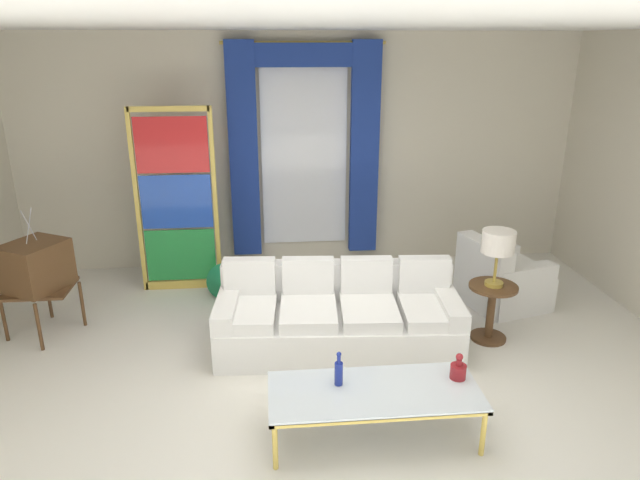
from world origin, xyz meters
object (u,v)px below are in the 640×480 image
object	(u,v)px
bottle_blue_decanter	(339,372)
round_side_table	(491,307)
stained_glass_divider	(177,205)
table_lamp_brass	(498,244)
bottle_crystal_tall	(458,370)
vintage_tv	(36,268)
couch_white_long	(338,317)
armchair_white	(500,281)
coffee_table	(374,394)
peacock_figurine	(225,284)

from	to	relation	value
bottle_blue_decanter	round_side_table	world-z (taller)	bottle_blue_decanter
stained_glass_divider	table_lamp_brass	distance (m)	3.63
bottle_crystal_tall	stained_glass_divider	bearing A→B (deg)	131.01
table_lamp_brass	vintage_tv	bearing A→B (deg)	172.93
couch_white_long	bottle_blue_decanter	distance (m)	1.34
bottle_blue_decanter	table_lamp_brass	distance (m)	2.19
stained_glass_divider	table_lamp_brass	xyz separation A→B (m)	(3.27, -1.58, -0.03)
armchair_white	round_side_table	distance (m)	0.88
couch_white_long	vintage_tv	distance (m)	3.07
coffee_table	bottle_crystal_tall	world-z (taller)	bottle_crystal_tall
bottle_crystal_tall	round_side_table	distance (m)	1.50
bottle_blue_decanter	round_side_table	size ratio (longest dim) A/B	0.47
bottle_blue_decanter	vintage_tv	size ratio (longest dim) A/B	0.21
bottle_blue_decanter	bottle_crystal_tall	xyz separation A→B (m)	(0.93, -0.00, -0.04)
stained_glass_divider	peacock_figurine	world-z (taller)	stained_glass_divider
armchair_white	bottle_blue_decanter	bearing A→B (deg)	-135.89
vintage_tv	peacock_figurine	size ratio (longest dim) A/B	2.24
armchair_white	couch_white_long	bearing A→B (deg)	-159.30
bottle_blue_decanter	peacock_figurine	bearing A→B (deg)	112.83
vintage_tv	table_lamp_brass	distance (m)	4.59
armchair_white	peacock_figurine	xyz separation A→B (m)	(-3.14, 0.38, -0.07)
peacock_figurine	bottle_blue_decanter	bearing A→B (deg)	-67.17
bottle_blue_decanter	coffee_table	bearing A→B (deg)	-21.09
bottle_crystal_tall	armchair_white	bearing A→B (deg)	59.99
bottle_crystal_tall	vintage_tv	distance (m)	4.20
armchair_white	round_side_table	world-z (taller)	armchair_white
bottle_crystal_tall	couch_white_long	bearing A→B (deg)	120.43
stained_glass_divider	armchair_white	bearing A→B (deg)	-12.38
armchair_white	stained_glass_divider	xyz separation A→B (m)	(-3.68, 0.81, 0.77)
table_lamp_brass	bottle_crystal_tall	bearing A→B (deg)	-121.21
armchair_white	table_lamp_brass	world-z (taller)	table_lamp_brass
coffee_table	peacock_figurine	xyz separation A→B (m)	(-1.28, 2.53, -0.16)
coffee_table	bottle_crystal_tall	bearing A→B (deg)	8.27
couch_white_long	bottle_blue_decanter	bearing A→B (deg)	-96.91
vintage_tv	armchair_white	xyz separation A→B (m)	(4.95, 0.21, -0.44)
vintage_tv	round_side_table	world-z (taller)	vintage_tv
vintage_tv	peacock_figurine	distance (m)	1.97
couch_white_long	armchair_white	world-z (taller)	couch_white_long
bottle_crystal_tall	round_side_table	world-z (taller)	bottle_crystal_tall
stained_glass_divider	round_side_table	xyz separation A→B (m)	(3.27, -1.58, -0.70)
bottle_blue_decanter	vintage_tv	distance (m)	3.38
bottle_crystal_tall	round_side_table	size ratio (longest dim) A/B	0.36
bottle_crystal_tall	table_lamp_brass	world-z (taller)	table_lamp_brass
coffee_table	stained_glass_divider	bearing A→B (deg)	121.54
bottle_crystal_tall	peacock_figurine	distance (m)	3.13
couch_white_long	vintage_tv	world-z (taller)	vintage_tv
stained_glass_divider	round_side_table	distance (m)	3.70
round_side_table	table_lamp_brass	world-z (taller)	table_lamp_brass
coffee_table	armchair_white	bearing A→B (deg)	49.19
bottle_crystal_tall	peacock_figurine	bearing A→B (deg)	128.78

